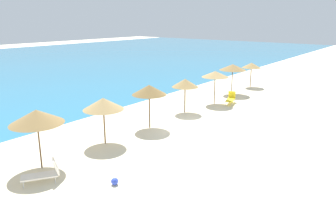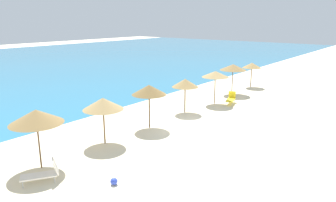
# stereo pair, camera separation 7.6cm
# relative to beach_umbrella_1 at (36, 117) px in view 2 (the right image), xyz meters

# --- Properties ---
(ground_plane) EXTENTS (160.00, 160.00, 0.00)m
(ground_plane) POSITION_rel_beach_umbrella_1_xyz_m (9.60, -2.35, -2.62)
(ground_plane) COLOR beige
(beach_umbrella_1) EXTENTS (2.52, 2.52, 2.96)m
(beach_umbrella_1) POSITION_rel_beach_umbrella_1_xyz_m (0.00, 0.00, 0.00)
(beach_umbrella_1) COLOR brown
(beach_umbrella_1) RESTS_ON ground_plane
(beach_umbrella_2) EXTENTS (2.33, 2.33, 2.74)m
(beach_umbrella_2) POSITION_rel_beach_umbrella_1_xyz_m (4.04, -0.02, -0.22)
(beach_umbrella_2) COLOR brown
(beach_umbrella_2) RESTS_ON ground_plane
(beach_umbrella_3) EXTENTS (2.27, 2.27, 2.93)m
(beach_umbrella_3) POSITION_rel_beach_umbrella_1_xyz_m (7.74, -0.24, -0.03)
(beach_umbrella_3) COLOR brown
(beach_umbrella_3) RESTS_ON ground_plane
(beach_umbrella_4) EXTENTS (2.04, 2.04, 2.65)m
(beach_umbrella_4) POSITION_rel_beach_umbrella_1_xyz_m (12.16, 0.01, -0.30)
(beach_umbrella_4) COLOR brown
(beach_umbrella_4) RESTS_ON ground_plane
(beach_umbrella_5) EXTENTS (2.27, 2.27, 2.82)m
(beach_umbrella_5) POSITION_rel_beach_umbrella_1_xyz_m (15.87, -0.47, -0.06)
(beach_umbrella_5) COLOR brown
(beach_umbrella_5) RESTS_ON ground_plane
(beach_umbrella_6) EXTENTS (2.51, 2.51, 2.89)m
(beach_umbrella_6) POSITION_rel_beach_umbrella_1_xyz_m (20.09, 0.06, -0.02)
(beach_umbrella_6) COLOR brown
(beach_umbrella_6) RESTS_ON ground_plane
(beach_umbrella_7) EXTENTS (1.97, 1.97, 2.58)m
(beach_umbrella_7) POSITION_rel_beach_umbrella_1_xyz_m (24.33, 0.02, -0.32)
(beach_umbrella_7) COLOR brown
(beach_umbrella_7) RESTS_ON ground_plane
(lounge_chair_0) EXTENTS (1.70, 1.06, 0.98)m
(lounge_chair_0) POSITION_rel_beach_umbrella_1_xyz_m (16.77, -1.57, -2.18)
(lounge_chair_0) COLOR yellow
(lounge_chair_0) RESTS_ON ground_plane
(lounge_chair_1) EXTENTS (1.70, 1.39, 1.03)m
(lounge_chair_1) POSITION_rel_beach_umbrella_1_xyz_m (-0.72, -1.43, -2.18)
(lounge_chair_1) COLOR white
(lounge_chair_1) RESTS_ON ground_plane
(beach_ball) EXTENTS (0.32, 0.32, 0.32)m
(beach_ball) POSITION_rel_beach_umbrella_1_xyz_m (1.06, -4.05, -2.46)
(beach_ball) COLOR blue
(beach_ball) RESTS_ON ground_plane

